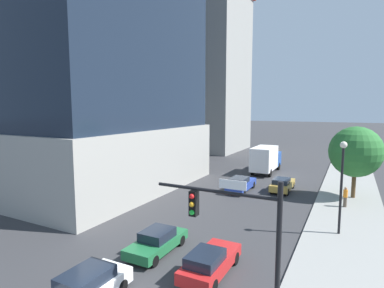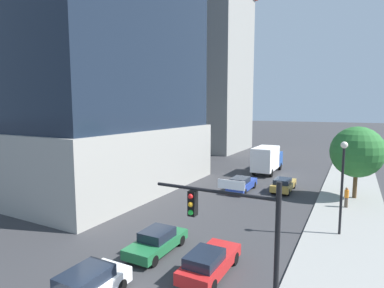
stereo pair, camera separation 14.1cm
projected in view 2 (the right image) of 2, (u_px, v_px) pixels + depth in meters
sidewalk at (349, 207)px, 25.89m from camera, size 5.26×120.00×0.15m
construction_building at (206, 59)px, 61.58m from camera, size 16.31×15.75×43.31m
traffic_light_pole at (234, 223)px, 11.93m from camera, size 5.28×0.48×5.57m
street_lamp at (343, 175)px, 19.70m from camera, size 0.44×0.44×6.09m
street_tree at (357, 152)px, 27.85m from camera, size 4.62×4.62×6.57m
car_red at (209, 262)px, 15.35m from camera, size 1.74×4.35×1.40m
car_gold at (283, 184)px, 31.03m from camera, size 1.76×4.46×1.39m
car_green at (157, 241)px, 17.86m from camera, size 1.79×4.25×1.34m
car_blue at (242, 184)px, 31.09m from camera, size 1.79×4.72×1.49m
box_truck at (267, 159)px, 39.64m from camera, size 2.43×7.23×3.48m
pedestrian_orange_shirt at (346, 197)px, 25.52m from camera, size 0.34×0.34×1.69m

